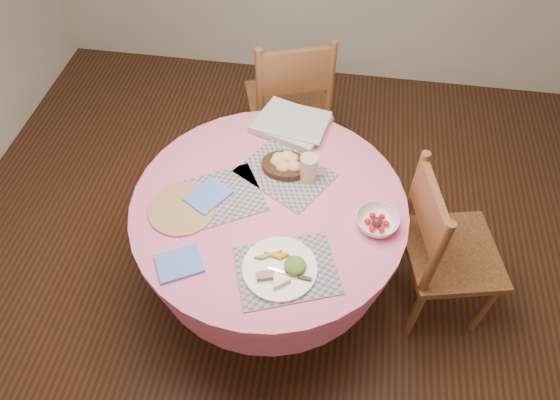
{
  "coord_description": "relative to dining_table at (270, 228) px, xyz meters",
  "views": [
    {
      "loc": [
        0.26,
        -1.36,
        2.49
      ],
      "look_at": [
        0.05,
        0.0,
        0.78
      ],
      "focal_mm": 32.0,
      "sensor_mm": 36.0,
      "label": 1
    }
  ],
  "objects": [
    {
      "name": "placemat_left",
      "position": [
        -0.24,
        -0.01,
        0.2
      ],
      "size": [
        0.5,
        0.46,
        0.01
      ],
      "primitive_type": "cube",
      "rotation": [
        0.0,
        0.0,
        0.52
      ],
      "color": "#147172",
      "rests_on": "dining_table"
    },
    {
      "name": "newspaper_stack",
      "position": [
        0.03,
        0.5,
        0.22
      ],
      "size": [
        0.41,
        0.37,
        0.04
      ],
      "rotation": [
        0.0,
        0.0,
        -0.33
      ],
      "color": "silver",
      "rests_on": "dining_table"
    },
    {
      "name": "dinner_plate",
      "position": [
        0.11,
        -0.34,
        0.21
      ],
      "size": [
        0.3,
        0.3,
        0.05
      ],
      "rotation": [
        0.0,
        0.0,
        0.3
      ],
      "color": "white",
      "rests_on": "placemat_front"
    },
    {
      "name": "chair_back",
      "position": [
        -0.04,
        0.95,
        -0.02
      ],
      "size": [
        0.6,
        0.58,
        1.02
      ],
      "rotation": [
        0.0,
        0.0,
        3.47
      ],
      "color": "brown",
      "rests_on": "ground"
    },
    {
      "name": "napkin_near",
      "position": [
        -0.3,
        -0.37,
        0.2
      ],
      "size": [
        0.23,
        0.21,
        0.01
      ],
      "primitive_type": "cube",
      "rotation": [
        0.0,
        0.0,
        0.5
      ],
      "color": "#527DD4",
      "rests_on": "dining_table"
    },
    {
      "name": "chair_right",
      "position": [
        0.82,
        0.04,
        -0.05
      ],
      "size": [
        0.52,
        0.54,
        0.97
      ],
      "rotation": [
        0.0,
        0.0,
        1.8
      ],
      "color": "brown",
      "rests_on": "ground"
    },
    {
      "name": "latte_mug",
      "position": [
        0.16,
        0.17,
        0.27
      ],
      "size": [
        0.12,
        0.08,
        0.13
      ],
      "color": "#C7AE88",
      "rests_on": "placemat_back"
    },
    {
      "name": "placemat_back",
      "position": [
        0.05,
        0.18,
        0.2
      ],
      "size": [
        0.5,
        0.46,
        0.01
      ],
      "primitive_type": "cube",
      "rotation": [
        0.0,
        0.0,
        -0.54
      ],
      "color": "#147172",
      "rests_on": "dining_table"
    },
    {
      "name": "napkin_far",
      "position": [
        -0.27,
        -0.01,
        0.21
      ],
      "size": [
        0.21,
        0.23,
        0.01
      ],
      "primitive_type": "cube",
      "rotation": [
        0.0,
        0.0,
        1.01
      ],
      "color": "#527DD4",
      "rests_on": "placemat_left"
    },
    {
      "name": "bread_bowl",
      "position": [
        0.04,
        0.22,
        0.23
      ],
      "size": [
        0.23,
        0.23,
        0.08
      ],
      "color": "black",
      "rests_on": "placemat_back"
    },
    {
      "name": "fruit_bowl",
      "position": [
        0.48,
        -0.05,
        0.22
      ],
      "size": [
        0.21,
        0.21,
        0.06
      ],
      "rotation": [
        0.0,
        0.0,
        0.14
      ],
      "color": "white",
      "rests_on": "dining_table"
    },
    {
      "name": "ground",
      "position": [
        0.0,
        0.0,
        -0.56
      ],
      "size": [
        4.0,
        4.0,
        0.0
      ],
      "primitive_type": "plane",
      "color": "#331C0F",
      "rests_on": "ground"
    },
    {
      "name": "wicker_trivet",
      "position": [
        -0.37,
        -0.1,
        0.2
      ],
      "size": [
        0.3,
        0.3,
        0.01
      ],
      "primitive_type": "cylinder",
      "color": "#966541",
      "rests_on": "dining_table"
    },
    {
      "name": "dining_table",
      "position": [
        0.0,
        0.0,
        0.0
      ],
      "size": [
        1.24,
        1.24,
        0.75
      ],
      "color": "pink",
      "rests_on": "ground"
    },
    {
      "name": "placemat_front",
      "position": [
        0.13,
        -0.33,
        0.2
      ],
      "size": [
        0.48,
        0.42,
        0.01
      ],
      "primitive_type": "cube",
      "rotation": [
        0.0,
        0.0,
        0.36
      ],
      "color": "#147172",
      "rests_on": "dining_table"
    }
  ]
}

